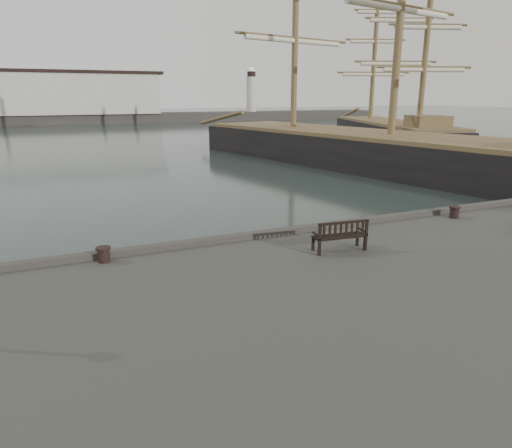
{
  "coord_description": "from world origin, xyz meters",
  "views": [
    {
      "loc": [
        -6.52,
        -12.43,
        5.79
      ],
      "look_at": [
        -1.3,
        -0.5,
        2.1
      ],
      "focal_mm": 32.0,
      "sensor_mm": 36.0,
      "label": 1
    }
  ],
  "objects_px": {
    "tall_ship_main": "(389,160)",
    "tall_ship_far": "(390,137)",
    "bollard_left": "(104,255)",
    "bollard_right": "(454,212)",
    "bench": "(340,241)"
  },
  "relations": [
    {
      "from": "tall_ship_main",
      "to": "bollard_left",
      "type": "bearing_deg",
      "value": -156.23
    },
    {
      "from": "bollard_left",
      "to": "bollard_right",
      "type": "relative_size",
      "value": 0.97
    },
    {
      "from": "bench",
      "to": "bollard_left",
      "type": "height_order",
      "value": "bench"
    },
    {
      "from": "bollard_left",
      "to": "tall_ship_main",
      "type": "bearing_deg",
      "value": 36.25
    },
    {
      "from": "bollard_left",
      "to": "bollard_right",
      "type": "height_order",
      "value": "bollard_right"
    },
    {
      "from": "bollard_left",
      "to": "tall_ship_main",
      "type": "distance_m",
      "value": 29.24
    },
    {
      "from": "bollard_left",
      "to": "tall_ship_far",
      "type": "relative_size",
      "value": 0.01
    },
    {
      "from": "bollard_left",
      "to": "bollard_right",
      "type": "bearing_deg",
      "value": -1.62
    },
    {
      "from": "bench",
      "to": "bollard_right",
      "type": "xyz_separation_m",
      "value": [
        5.78,
        1.39,
        -0.07
      ]
    },
    {
      "from": "bench",
      "to": "bollard_left",
      "type": "xyz_separation_m",
      "value": [
        -6.17,
        1.72,
        -0.08
      ]
    },
    {
      "from": "tall_ship_main",
      "to": "tall_ship_far",
      "type": "xyz_separation_m",
      "value": [
        13.26,
        16.01,
        0.01
      ]
    },
    {
      "from": "bollard_right",
      "to": "tall_ship_far",
      "type": "relative_size",
      "value": 0.01
    },
    {
      "from": "bollard_right",
      "to": "tall_ship_main",
      "type": "height_order",
      "value": "tall_ship_main"
    },
    {
      "from": "bench",
      "to": "bollard_left",
      "type": "bearing_deg",
      "value": 170.51
    },
    {
      "from": "tall_ship_main",
      "to": "tall_ship_far",
      "type": "distance_m",
      "value": 20.79
    }
  ]
}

